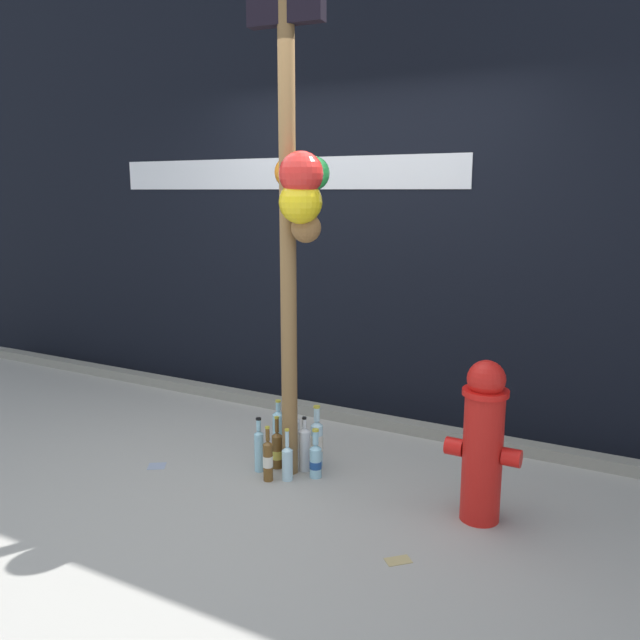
{
  "coord_description": "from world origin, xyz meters",
  "views": [
    {
      "loc": [
        2.02,
        -2.92,
        1.7
      ],
      "look_at": [
        0.3,
        0.24,
        0.98
      ],
      "focal_mm": 36.15,
      "sensor_mm": 36.0,
      "label": 1
    }
  ],
  "objects_px": {
    "bottle_7": "(259,449)",
    "bottle_8": "(268,459)",
    "bottle_0": "(316,459)",
    "bottle_4": "(287,461)",
    "bottle_1": "(294,436)",
    "bottle_3": "(317,441)",
    "fire_hydrant": "(483,441)",
    "bottle_6": "(304,448)",
    "bottle_2": "(278,431)",
    "bottle_5": "(277,449)",
    "memorial_post": "(295,176)"
  },
  "relations": [
    {
      "from": "bottle_7",
      "to": "bottle_8",
      "type": "xyz_separation_m",
      "value": [
        0.12,
        -0.09,
        -0.01
      ]
    },
    {
      "from": "bottle_0",
      "to": "bottle_4",
      "type": "xyz_separation_m",
      "value": [
        -0.13,
        -0.11,
        0.0
      ]
    },
    {
      "from": "bottle_1",
      "to": "bottle_3",
      "type": "xyz_separation_m",
      "value": [
        0.18,
        -0.03,
        0.01
      ]
    },
    {
      "from": "fire_hydrant",
      "to": "bottle_6",
      "type": "distance_m",
      "value": 1.15
    },
    {
      "from": "bottle_8",
      "to": "bottle_0",
      "type": "bearing_deg",
      "value": 37.99
    },
    {
      "from": "bottle_2",
      "to": "bottle_3",
      "type": "bearing_deg",
      "value": -6.48
    },
    {
      "from": "bottle_3",
      "to": "bottle_4",
      "type": "xyz_separation_m",
      "value": [
        -0.05,
        -0.27,
        -0.04
      ]
    },
    {
      "from": "fire_hydrant",
      "to": "bottle_0",
      "type": "relative_size",
      "value": 2.83
    },
    {
      "from": "bottle_5",
      "to": "bottle_7",
      "type": "distance_m",
      "value": 0.12
    },
    {
      "from": "bottle_0",
      "to": "bottle_5",
      "type": "xyz_separation_m",
      "value": [
        -0.28,
        0.0,
        0.01
      ]
    },
    {
      "from": "fire_hydrant",
      "to": "bottle_6",
      "type": "xyz_separation_m",
      "value": [
        -1.11,
        0.08,
        -0.29
      ]
    },
    {
      "from": "bottle_3",
      "to": "bottle_6",
      "type": "relative_size",
      "value": 1.13
    },
    {
      "from": "fire_hydrant",
      "to": "bottle_7",
      "type": "bearing_deg",
      "value": -177.4
    },
    {
      "from": "bottle_7",
      "to": "bottle_5",
      "type": "bearing_deg",
      "value": 53.47
    },
    {
      "from": "bottle_2",
      "to": "bottle_5",
      "type": "height_order",
      "value": "bottle_2"
    },
    {
      "from": "bottle_3",
      "to": "bottle_8",
      "type": "distance_m",
      "value": 0.36
    },
    {
      "from": "bottle_1",
      "to": "bottle_4",
      "type": "height_order",
      "value": "bottle_1"
    },
    {
      "from": "fire_hydrant",
      "to": "bottle_7",
      "type": "xyz_separation_m",
      "value": [
        -1.35,
        -0.06,
        -0.29
      ]
    },
    {
      "from": "bottle_2",
      "to": "memorial_post",
      "type": "bearing_deg",
      "value": -38.17
    },
    {
      "from": "bottle_8",
      "to": "bottle_3",
      "type": "bearing_deg",
      "value": 65.62
    },
    {
      "from": "bottle_0",
      "to": "bottle_2",
      "type": "relative_size",
      "value": 0.83
    },
    {
      "from": "bottle_0",
      "to": "bottle_6",
      "type": "distance_m",
      "value": 0.12
    },
    {
      "from": "bottle_3",
      "to": "fire_hydrant",
      "type": "bearing_deg",
      "value": -9.62
    },
    {
      "from": "bottle_1",
      "to": "bottle_3",
      "type": "distance_m",
      "value": 0.18
    },
    {
      "from": "bottle_0",
      "to": "bottle_4",
      "type": "distance_m",
      "value": 0.17
    },
    {
      "from": "memorial_post",
      "to": "bottle_1",
      "type": "xyz_separation_m",
      "value": [
        -0.14,
        0.2,
        -1.63
      ]
    },
    {
      "from": "memorial_post",
      "to": "bottle_5",
      "type": "relative_size",
      "value": 8.77
    },
    {
      "from": "bottle_2",
      "to": "bottle_3",
      "type": "xyz_separation_m",
      "value": [
        0.31,
        -0.03,
        0.0
      ]
    },
    {
      "from": "bottle_4",
      "to": "bottle_8",
      "type": "distance_m",
      "value": 0.12
    },
    {
      "from": "bottle_0",
      "to": "bottle_8",
      "type": "relative_size",
      "value": 0.9
    },
    {
      "from": "bottle_6",
      "to": "bottle_8",
      "type": "relative_size",
      "value": 1.02
    },
    {
      "from": "memorial_post",
      "to": "bottle_7",
      "type": "relative_size",
      "value": 8.53
    },
    {
      "from": "fire_hydrant",
      "to": "bottle_8",
      "type": "bearing_deg",
      "value": -173.16
    },
    {
      "from": "memorial_post",
      "to": "bottle_4",
      "type": "xyz_separation_m",
      "value": [
        -0.02,
        -0.09,
        -1.66
      ]
    },
    {
      "from": "fire_hydrant",
      "to": "bottle_6",
      "type": "relative_size",
      "value": 2.5
    },
    {
      "from": "bottle_6",
      "to": "bottle_7",
      "type": "distance_m",
      "value": 0.28
    },
    {
      "from": "bottle_4",
      "to": "fire_hydrant",
      "type": "bearing_deg",
      "value": 4.32
    },
    {
      "from": "bottle_0",
      "to": "bottle_5",
      "type": "height_order",
      "value": "bottle_5"
    },
    {
      "from": "bottle_6",
      "to": "bottle_8",
      "type": "height_order",
      "value": "bottle_6"
    },
    {
      "from": "bottle_1",
      "to": "bottle_3",
      "type": "bearing_deg",
      "value": -8.51
    },
    {
      "from": "memorial_post",
      "to": "bottle_7",
      "type": "xyz_separation_m",
      "value": [
        -0.23,
        -0.07,
        -1.64
      ]
    },
    {
      "from": "bottle_6",
      "to": "bottle_8",
      "type": "xyz_separation_m",
      "value": [
        -0.12,
        -0.23,
        -0.01
      ]
    },
    {
      "from": "bottle_8",
      "to": "bottle_6",
      "type": "bearing_deg",
      "value": 62.08
    },
    {
      "from": "fire_hydrant",
      "to": "bottle_4",
      "type": "xyz_separation_m",
      "value": [
        -1.13,
        -0.09,
        -0.32
      ]
    },
    {
      "from": "bottle_1",
      "to": "bottle_5",
      "type": "height_order",
      "value": "bottle_1"
    },
    {
      "from": "bottle_0",
      "to": "bottle_2",
      "type": "xyz_separation_m",
      "value": [
        -0.38,
        0.19,
        0.04
      ]
    },
    {
      "from": "bottle_0",
      "to": "bottle_5",
      "type": "bearing_deg",
      "value": 178.98
    },
    {
      "from": "memorial_post",
      "to": "bottle_6",
      "type": "height_order",
      "value": "memorial_post"
    },
    {
      "from": "bottle_3",
      "to": "bottle_7",
      "type": "xyz_separation_m",
      "value": [
        -0.27,
        -0.24,
        -0.01
      ]
    },
    {
      "from": "memorial_post",
      "to": "bottle_2",
      "type": "bearing_deg",
      "value": 141.83
    }
  ]
}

